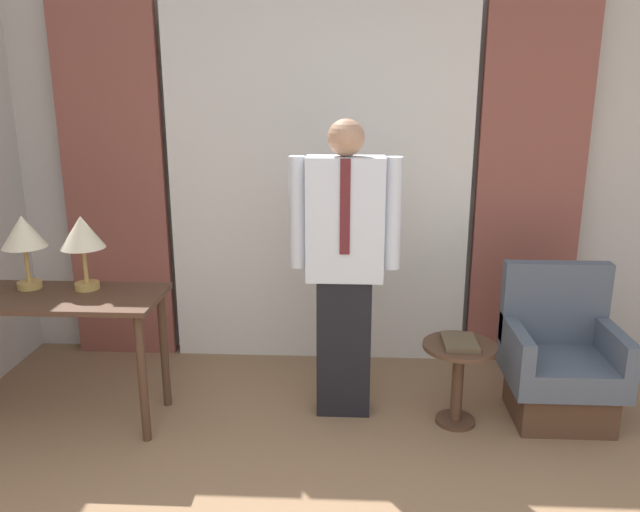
% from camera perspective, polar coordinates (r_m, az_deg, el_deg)
% --- Properties ---
extents(wall_back, '(10.00, 0.06, 2.70)m').
position_cam_1_polar(wall_back, '(4.48, -0.03, 7.67)').
color(wall_back, beige).
rests_on(wall_back, ground_plane).
extents(curtain_sheer_center, '(2.09, 0.06, 2.58)m').
position_cam_1_polar(curtain_sheer_center, '(4.36, -0.12, 6.66)').
color(curtain_sheer_center, white).
rests_on(curtain_sheer_center, ground_plane).
extents(curtain_drape_left, '(0.72, 0.06, 2.58)m').
position_cam_1_polar(curtain_drape_left, '(4.66, -18.27, 6.47)').
color(curtain_drape_left, brown).
rests_on(curtain_drape_left, ground_plane).
extents(curtain_drape_right, '(0.72, 0.06, 2.58)m').
position_cam_1_polar(curtain_drape_right, '(4.52, 18.62, 6.18)').
color(curtain_drape_right, brown).
rests_on(curtain_drape_right, ground_plane).
extents(desk, '(1.27, 0.53, 0.79)m').
position_cam_1_polar(desk, '(3.93, -23.31, -4.98)').
color(desk, '#4C3323').
rests_on(desk, ground_plane).
extents(table_lamp_left, '(0.25, 0.25, 0.44)m').
position_cam_1_polar(table_lamp_left, '(3.99, -25.49, 1.74)').
color(table_lamp_left, tan).
rests_on(table_lamp_left, desk).
extents(table_lamp_right, '(0.25, 0.25, 0.44)m').
position_cam_1_polar(table_lamp_right, '(3.84, -20.93, 1.74)').
color(table_lamp_right, tan).
rests_on(table_lamp_right, desk).
extents(person, '(0.64, 0.21, 1.77)m').
position_cam_1_polar(person, '(3.61, 2.27, -0.40)').
color(person, black).
rests_on(person, ground_plane).
extents(armchair, '(0.64, 0.57, 0.91)m').
position_cam_1_polar(armchair, '(4.05, 21.03, -9.29)').
color(armchair, '#4C3323').
rests_on(armchair, ground_plane).
extents(side_table, '(0.43, 0.43, 0.50)m').
position_cam_1_polar(side_table, '(3.79, 12.53, -10.10)').
color(side_table, '#4C3323').
rests_on(side_table, ground_plane).
extents(book, '(0.19, 0.26, 0.03)m').
position_cam_1_polar(book, '(3.71, 12.65, -7.69)').
color(book, brown).
rests_on(book, side_table).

